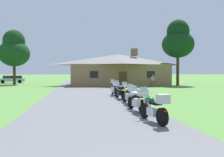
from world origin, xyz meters
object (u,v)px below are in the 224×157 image
object	(u,v)px
tree_right_of_lodge	(178,41)
parked_silver_suv_far_left	(12,79)
motorcycle_green_nearest_to_camera	(154,108)
motorcycle_blue_fourth_in_row	(121,91)
motorcycle_red_farthest_in_row	(115,89)
bystander_tan_shirt_near_lodge	(153,80)
motorcycle_yellow_third_in_row	(130,95)
tree_left_far	(14,50)
motorcycle_white_second_in_row	(138,100)

from	to	relation	value
tree_right_of_lodge	parked_silver_suv_far_left	xyz separation A→B (m)	(-27.30, 11.52, -6.07)
motorcycle_green_nearest_to_camera	parked_silver_suv_far_left	bearing A→B (deg)	103.06
motorcycle_blue_fourth_in_row	parked_silver_suv_far_left	distance (m)	32.53
motorcycle_green_nearest_to_camera	motorcycle_red_farthest_in_row	size ratio (longest dim) A/B	1.00
parked_silver_suv_far_left	bystander_tan_shirt_near_lodge	bearing A→B (deg)	-139.95
motorcycle_yellow_third_in_row	bystander_tan_shirt_near_lodge	xyz separation A→B (m)	(7.19, 17.05, 0.32)
tree_left_far	tree_right_of_lodge	bearing A→B (deg)	-13.12
motorcycle_green_nearest_to_camera	bystander_tan_shirt_near_lodge	xyz separation A→B (m)	(7.43, 22.23, 0.31)
motorcycle_yellow_third_in_row	bystander_tan_shirt_near_lodge	size ratio (longest dim) A/B	1.25
motorcycle_green_nearest_to_camera	motorcycle_white_second_in_row	xyz separation A→B (m)	(0.03, 2.45, -0.01)
motorcycle_white_second_in_row	motorcycle_red_farthest_in_row	xyz separation A→B (m)	(0.19, 8.18, 0.00)
motorcycle_red_farthest_in_row	parked_silver_suv_far_left	xyz separation A→B (m)	(-15.13, 26.05, 0.17)
motorcycle_green_nearest_to_camera	tree_right_of_lodge	world-z (taller)	tree_right_of_lodge
tree_right_of_lodge	bystander_tan_shirt_near_lodge	bearing A→B (deg)	-149.44
motorcycle_white_second_in_row	motorcycle_blue_fourth_in_row	distance (m)	5.45
motorcycle_blue_fourth_in_row	bystander_tan_shirt_near_lodge	distance (m)	16.04
motorcycle_white_second_in_row	motorcycle_red_farthest_in_row	world-z (taller)	same
parked_silver_suv_far_left	motorcycle_blue_fourth_in_row	bearing A→B (deg)	-169.30
bystander_tan_shirt_near_lodge	parked_silver_suv_far_left	distance (m)	26.61
motorcycle_white_second_in_row	motorcycle_yellow_third_in_row	size ratio (longest dim) A/B	1.00
motorcycle_yellow_third_in_row	parked_silver_suv_far_left	distance (m)	34.95
motorcycle_white_second_in_row	motorcycle_blue_fourth_in_row	size ratio (longest dim) A/B	1.00
tree_left_far	parked_silver_suv_far_left	distance (m)	7.67
parked_silver_suv_far_left	tree_left_far	bearing A→B (deg)	-177.98
motorcycle_white_second_in_row	motorcycle_blue_fourth_in_row	bearing A→B (deg)	78.81
motorcycle_blue_fourth_in_row	motorcycle_red_farthest_in_row	bearing A→B (deg)	82.16
motorcycle_white_second_in_row	motorcycle_blue_fourth_in_row	world-z (taller)	same
tree_left_far	parked_silver_suv_far_left	world-z (taller)	tree_left_far
parked_silver_suv_far_left	motorcycle_white_second_in_row	bearing A→B (deg)	-173.49
motorcycle_white_second_in_row	parked_silver_suv_far_left	size ratio (longest dim) A/B	0.42
motorcycle_yellow_third_in_row	bystander_tan_shirt_near_lodge	distance (m)	18.51
motorcycle_green_nearest_to_camera	bystander_tan_shirt_near_lodge	bearing A→B (deg)	62.45
motorcycle_yellow_third_in_row	motorcycle_blue_fourth_in_row	bearing A→B (deg)	83.87
motorcycle_red_farthest_in_row	bystander_tan_shirt_near_lodge	world-z (taller)	bystander_tan_shirt_near_lodge
motorcycle_blue_fourth_in_row	parked_silver_suv_far_left	world-z (taller)	parked_silver_suv_far_left
motorcycle_green_nearest_to_camera	tree_left_far	world-z (taller)	tree_left_far
motorcycle_white_second_in_row	bystander_tan_shirt_near_lodge	bearing A→B (deg)	60.57
motorcycle_blue_fourth_in_row	tree_right_of_lodge	world-z (taller)	tree_right_of_lodge
motorcycle_white_second_in_row	motorcycle_yellow_third_in_row	xyz separation A→B (m)	(0.21, 2.73, 0.00)
motorcycle_yellow_third_in_row	bystander_tan_shirt_near_lodge	world-z (taller)	bystander_tan_shirt_near_lodge
motorcycle_yellow_third_in_row	parked_silver_suv_far_left	bearing A→B (deg)	109.77
motorcycle_yellow_third_in_row	motorcycle_blue_fourth_in_row	size ratio (longest dim) A/B	1.00
motorcycle_blue_fourth_in_row	parked_silver_suv_far_left	xyz separation A→B (m)	(-15.16, 28.78, 0.17)
motorcycle_red_farthest_in_row	motorcycle_blue_fourth_in_row	bearing A→B (deg)	-91.07
bystander_tan_shirt_near_lodge	tree_left_far	xyz separation A→B (m)	(-20.40, 8.84, 4.71)
motorcycle_red_farthest_in_row	bystander_tan_shirt_near_lodge	size ratio (longest dim) A/B	1.25
motorcycle_white_second_in_row	motorcycle_green_nearest_to_camera	bearing A→B (deg)	-99.68
motorcycle_green_nearest_to_camera	motorcycle_blue_fourth_in_row	size ratio (longest dim) A/B	1.00
motorcycle_blue_fourth_in_row	tree_right_of_lodge	xyz separation A→B (m)	(12.14, 17.27, 6.24)
motorcycle_white_second_in_row	motorcycle_blue_fourth_in_row	xyz separation A→B (m)	(0.22, 5.44, 0.00)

